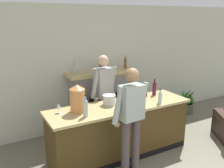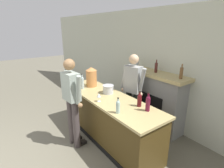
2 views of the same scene
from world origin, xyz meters
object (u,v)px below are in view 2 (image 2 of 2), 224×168
at_px(wine_glass_near_bucket, 99,96).
at_px(wine_glass_mid_counter, 89,78).
at_px(ice_bucket_steel, 108,89).
at_px(wine_bottle_cabernet_heavy, 118,106).
at_px(wine_bottle_burgundy_dark, 82,82).
at_px(fireplace_stone, 154,100).
at_px(wine_bottle_merlot_tall, 139,100).
at_px(copper_dispenser, 91,77).
at_px(wine_bottle_rose_blush, 148,103).
at_px(person_customer, 72,100).
at_px(person_bartender, 133,90).

height_order(wine_glass_near_bucket, wine_glass_mid_counter, wine_glass_near_bucket).
xyz_separation_m(ice_bucket_steel, wine_bottle_cabernet_heavy, (0.84, -0.39, 0.03)).
bearing_deg(wine_bottle_burgundy_dark, fireplace_stone, 54.84).
xyz_separation_m(fireplace_stone, wine_glass_near_bucket, (-0.13, -1.46, 0.41)).
relative_size(wine_bottle_cabernet_heavy, wine_glass_near_bucket, 1.62).
xyz_separation_m(fireplace_stone, wine_glass_mid_counter, (-1.30, -1.02, 0.40)).
bearing_deg(wine_bottle_merlot_tall, wine_bottle_burgundy_dark, -165.00).
height_order(copper_dispenser, wine_glass_near_bucket, copper_dispenser).
xyz_separation_m(wine_bottle_merlot_tall, wine_glass_mid_counter, (-1.77, -0.03, -0.01)).
bearing_deg(wine_bottle_cabernet_heavy, wine_glass_near_bucket, -179.70).
xyz_separation_m(wine_bottle_rose_blush, wine_glass_mid_counter, (-1.98, -0.02, -0.03)).
bearing_deg(wine_bottle_rose_blush, copper_dispenser, -176.13).
bearing_deg(wine_bottle_rose_blush, person_customer, -142.49).
bearing_deg(wine_glass_mid_counter, wine_bottle_cabernet_heavy, -14.00).
xyz_separation_m(wine_bottle_rose_blush, wine_bottle_cabernet_heavy, (-0.23, -0.45, -0.03)).
bearing_deg(wine_bottle_burgundy_dark, wine_glass_mid_counter, 132.72).
xyz_separation_m(person_customer, person_bartender, (0.23, 1.35, -0.01)).
height_order(person_customer, wine_bottle_merlot_tall, person_customer).
bearing_deg(wine_bottle_burgundy_dark, copper_dispenser, 96.74).
bearing_deg(person_bartender, person_customer, -99.64).
bearing_deg(fireplace_stone, wine_bottle_merlot_tall, -64.47).
distance_m(person_customer, wine_glass_mid_counter, 1.21).
height_order(person_customer, wine_bottle_cabernet_heavy, person_customer).
relative_size(ice_bucket_steel, wine_glass_near_bucket, 1.40).
bearing_deg(wine_bottle_merlot_tall, wine_bottle_cabernet_heavy, -92.18).
relative_size(person_customer, wine_glass_near_bucket, 10.60).
bearing_deg(fireplace_stone, wine_bottle_rose_blush, -55.70).
bearing_deg(wine_bottle_merlot_tall, ice_bucket_steel, -174.74).
xyz_separation_m(person_bartender, wine_bottle_cabernet_heavy, (0.67, -0.94, 0.11)).
xyz_separation_m(wine_bottle_merlot_tall, wine_glass_near_bucket, (-0.60, -0.47, -0.01)).
xyz_separation_m(person_bartender, wine_bottle_rose_blush, (0.90, -0.48, 0.13)).
relative_size(copper_dispenser, wine_glass_mid_counter, 2.86).
relative_size(person_bartender, wine_bottle_burgundy_dark, 5.05).
bearing_deg(ice_bucket_steel, wine_bottle_merlot_tall, 5.26).
distance_m(copper_dispenser, wine_bottle_cabernet_heavy, 1.50).
bearing_deg(wine_glass_near_bucket, wine_bottle_rose_blush, 29.29).
distance_m(wine_bottle_merlot_tall, wine_glass_near_bucket, 0.76).
bearing_deg(wine_bottle_burgundy_dark, wine_bottle_merlot_tall, 15.00).
bearing_deg(person_bartender, wine_glass_mid_counter, -155.31).
height_order(person_customer, wine_glass_mid_counter, person_customer).
relative_size(wine_bottle_burgundy_dark, wine_glass_near_bucket, 2.08).
bearing_deg(fireplace_stone, ice_bucket_steel, -109.74).
relative_size(ice_bucket_steel, wine_bottle_rose_blush, 0.71).
height_order(wine_bottle_cabernet_heavy, wine_glass_mid_counter, wine_bottle_cabernet_heavy).
relative_size(ice_bucket_steel, wine_glass_mid_counter, 1.46).
bearing_deg(wine_glass_mid_counter, person_bartender, 24.69).
xyz_separation_m(person_customer, wine_bottle_merlot_tall, (0.91, 0.88, 0.10)).
bearing_deg(wine_bottle_cabernet_heavy, copper_dispenser, 166.87).
bearing_deg(copper_dispenser, person_customer, -53.21).
bearing_deg(wine_bottle_merlot_tall, wine_bottle_rose_blush, -4.04).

